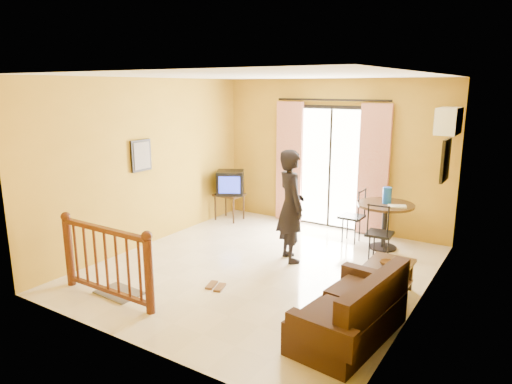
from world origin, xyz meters
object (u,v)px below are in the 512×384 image
Objects in this scene: dining_table at (385,213)px; coffee_table at (385,277)px; television at (230,183)px; sofa at (353,314)px; standing_person at (291,206)px.

coffee_table is at bearing -72.43° from dining_table.
television is 0.71× the size of coffee_table.
sofa is (-0.00, -1.13, -0.01)m from coffee_table.
standing_person is at bearing -62.64° from television.
television is 0.74× the size of dining_table.
sofa is at bearing -69.23° from television.
standing_person is (-1.08, -1.29, 0.26)m from dining_table.
standing_person reaches higher than coffee_table.
coffee_table is at bearing 96.51° from sofa.
dining_table reaches higher than coffee_table.
sofa reaches higher than coffee_table.
standing_person is (2.06, -1.28, 0.09)m from television.
coffee_table is at bearing -156.79° from standing_person.
standing_person is at bearing -129.89° from dining_table.
standing_person is (-1.66, 1.68, 0.59)m from sofa.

